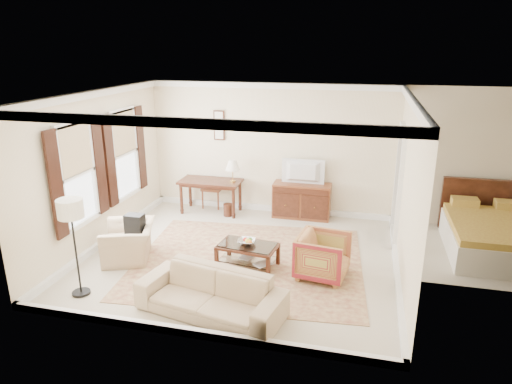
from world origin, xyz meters
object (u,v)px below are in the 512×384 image
at_px(tv, 303,164).
at_px(coffee_table, 248,250).
at_px(sideboard, 302,200).
at_px(striped_armchair, 323,254).
at_px(writing_desk, 211,185).
at_px(club_armchair, 129,236).
at_px(sofa, 210,287).

distance_m(tv, coffee_table, 2.78).
bearing_deg(sideboard, tv, -90.00).
bearing_deg(striped_armchair, writing_desk, 56.71).
bearing_deg(sideboard, writing_desk, -175.14).
bearing_deg(sideboard, club_armchair, -134.08).
distance_m(writing_desk, sideboard, 2.08).
xyz_separation_m(tv, club_armchair, (-2.69, -2.76, -0.78)).
bearing_deg(writing_desk, sideboard, 4.86).
height_order(sideboard, tv, tv).
relative_size(writing_desk, coffee_table, 1.31).
height_order(coffee_table, club_armchair, club_armchair).
xyz_separation_m(coffee_table, striped_armchair, (1.29, -0.05, 0.09)).
relative_size(writing_desk, tv, 1.56).
bearing_deg(writing_desk, tv, 4.30).
height_order(sideboard, coffee_table, sideboard).
bearing_deg(coffee_table, club_armchair, -175.01).
xyz_separation_m(writing_desk, coffee_table, (1.50, -2.42, -0.33)).
relative_size(sideboard, club_armchair, 1.27).
bearing_deg(sofa, sideboard, 92.24).
bearing_deg(writing_desk, striped_armchair, -41.47).
distance_m(writing_desk, sofa, 4.16).
relative_size(coffee_table, striped_armchair, 1.30).
relative_size(tv, striped_armchair, 1.08).
bearing_deg(striped_armchair, sofa, 143.71).
relative_size(sideboard, tv, 1.42).
bearing_deg(coffee_table, tv, 77.85).
height_order(writing_desk, club_armchair, club_armchair).
distance_m(tv, striped_armchair, 2.84).
bearing_deg(tv, sideboard, -90.00).
height_order(tv, sofa, tv).
relative_size(tv, club_armchair, 0.90).
bearing_deg(sofa, striped_armchair, 57.41).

